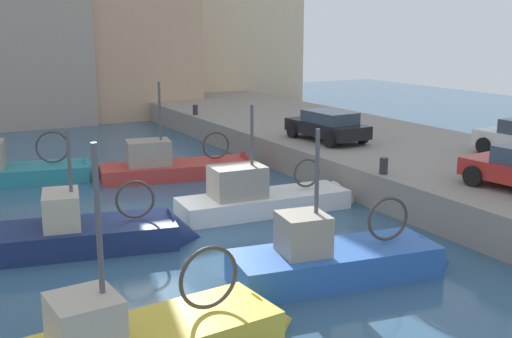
{
  "coord_description": "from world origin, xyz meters",
  "views": [
    {
      "loc": [
        -5.85,
        -17.55,
        5.98
      ],
      "look_at": [
        3.97,
        0.65,
        1.2
      ],
      "focal_mm": 43.37,
      "sensor_mm": 36.0,
      "label": 1
    }
  ],
  "objects": [
    {
      "name": "parked_car_black",
      "position": [
        9.19,
        3.92,
        1.87
      ],
      "size": [
        2.08,
        4.02,
        1.29
      ],
      "color": "black",
      "rests_on": "quay_wall"
    },
    {
      "name": "quay_wall",
      "position": [
        11.5,
        0.0,
        0.6
      ],
      "size": [
        9.0,
        56.0,
        1.2
      ],
      "primitive_type": "cube",
      "color": "gray",
      "rests_on": "ground"
    },
    {
      "name": "water_surface",
      "position": [
        0.0,
        0.0,
        0.0
      ],
      "size": [
        80.0,
        80.0,
        0.0
      ],
      "primitive_type": "plane",
      "color": "#335675",
      "rests_on": "ground"
    },
    {
      "name": "mooring_bollard_south",
      "position": [
        7.35,
        -2.0,
        1.48
      ],
      "size": [
        0.28,
        0.28,
        0.55
      ],
      "primitive_type": "cylinder",
      "color": "#2D2D33",
      "rests_on": "quay_wall"
    },
    {
      "name": "fishing_boat_red",
      "position": [
        3.24,
        5.45,
        0.15
      ],
      "size": [
        7.0,
        3.04,
        4.74
      ],
      "color": "#BC3833",
      "rests_on": "ground"
    },
    {
      "name": "fishing_boat_blue",
      "position": [
        2.81,
        -6.14,
        0.12
      ],
      "size": [
        6.05,
        2.6,
        4.5
      ],
      "color": "#2D60B7",
      "rests_on": "ground"
    },
    {
      "name": "waterfront_building_east_mid",
      "position": [
        6.85,
        24.21,
        6.45
      ],
      "size": [
        8.28,
        7.2,
        12.85
      ],
      "color": "tan",
      "rests_on": "ground"
    },
    {
      "name": "fishing_boat_navy",
      "position": [
        -1.88,
        -1.19,
        0.12
      ],
      "size": [
        5.81,
        3.01,
        4.23
      ],
      "color": "navy",
      "rests_on": "ground"
    },
    {
      "name": "fishing_boat_teal",
      "position": [
        -2.85,
        7.66,
        0.16
      ],
      "size": [
        7.04,
        3.21,
        4.47
      ],
      "color": "teal",
      "rests_on": "ground"
    },
    {
      "name": "mooring_bollard_mid",
      "position": [
        7.35,
        14.0,
        1.48
      ],
      "size": [
        0.28,
        0.28,
        0.55
      ],
      "primitive_type": "cylinder",
      "color": "#2D2D33",
      "rests_on": "quay_wall"
    },
    {
      "name": "fishing_boat_white",
      "position": [
        3.93,
        -0.48,
        0.18
      ],
      "size": [
        6.58,
        2.22,
        4.34
      ],
      "color": "white",
      "rests_on": "ground"
    }
  ]
}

